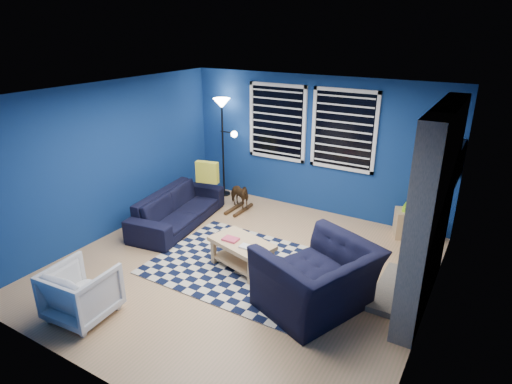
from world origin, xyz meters
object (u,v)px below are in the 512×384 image
(rocking_horse, at_px, (238,195))
(armchair_big, at_px, (317,279))
(tv, at_px, (457,166))
(floor_lamp, at_px, (223,117))
(coffee_table, at_px, (242,249))
(cabinet, at_px, (412,223))
(armchair_bent, at_px, (82,292))
(sofa, at_px, (178,208))

(rocking_horse, bearing_deg, armchair_big, -110.73)
(tv, bearing_deg, armchair_big, -115.93)
(floor_lamp, bearing_deg, coffee_table, -50.86)
(armchair_big, height_order, cabinet, armchair_big)
(armchair_bent, relative_size, floor_lamp, 0.37)
(armchair_bent, bearing_deg, tv, -135.98)
(tv, height_order, cabinet, tv)
(armchair_bent, relative_size, cabinet, 1.12)
(armchair_bent, distance_m, rocking_horse, 3.59)
(tv, relative_size, floor_lamp, 0.50)
(coffee_table, xyz_separation_m, cabinet, (1.90, 2.27, -0.07))
(coffee_table, relative_size, floor_lamp, 0.52)
(sofa, relative_size, coffee_table, 1.99)
(cabinet, bearing_deg, sofa, -177.19)
(armchair_big, distance_m, rocking_horse, 3.18)
(armchair_big, distance_m, floor_lamp, 4.24)
(armchair_big, distance_m, coffee_table, 1.33)
(sofa, distance_m, armchair_bent, 2.66)
(rocking_horse, xyz_separation_m, coffee_table, (1.15, -1.71, -0.00))
(sofa, relative_size, armchair_bent, 2.81)
(tv, bearing_deg, armchair_bent, -131.88)
(armchair_big, distance_m, cabinet, 2.67)
(armchair_big, height_order, rocking_horse, armchair_big)
(sofa, relative_size, cabinet, 3.15)
(sofa, height_order, armchair_bent, armchair_bent)
(tv, xyz_separation_m, coffee_table, (-2.43, -2.02, -1.08))
(rocking_horse, relative_size, cabinet, 0.91)
(floor_lamp, bearing_deg, armchair_bent, -79.38)
(floor_lamp, bearing_deg, cabinet, 0.06)
(coffee_table, bearing_deg, armchair_bent, -119.63)
(tv, bearing_deg, rocking_horse, -175.11)
(tv, relative_size, armchair_bent, 1.37)
(armchair_big, height_order, coffee_table, armchair_big)
(sofa, relative_size, rocking_horse, 3.44)
(armchair_bent, xyz_separation_m, coffee_table, (1.07, 1.88, -0.01))
(sofa, distance_m, armchair_big, 3.21)
(sofa, height_order, cabinet, sofa)
(rocking_horse, relative_size, floor_lamp, 0.30)
(sofa, bearing_deg, cabinet, -74.76)
(armchair_bent, xyz_separation_m, cabinet, (2.97, 4.15, -0.09))
(floor_lamp, bearing_deg, sofa, -86.62)
(armchair_big, relative_size, coffee_table, 1.26)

